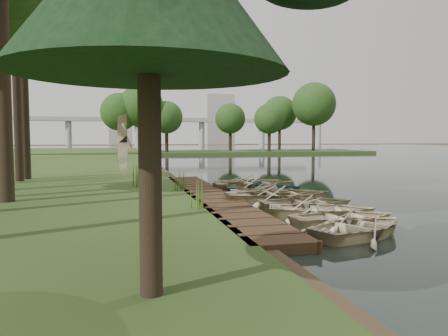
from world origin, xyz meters
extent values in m
plane|color=#3D2F1D|center=(0.00, 0.00, 0.00)|extent=(300.00, 300.00, 0.00)
cube|color=#392716|center=(-1.60, 0.00, 0.15)|extent=(1.60, 16.00, 0.30)
cube|color=#33451E|center=(8.00, 50.00, 0.23)|extent=(50.00, 14.00, 0.45)
cylinder|color=black|center=(-15.33, 50.00, 2.85)|extent=(0.50, 0.50, 4.80)
sphere|color=#274818|center=(-15.33, 50.00, 6.45)|extent=(5.60, 5.60, 5.60)
cylinder|color=black|center=(-8.67, 50.00, 2.85)|extent=(0.50, 0.50, 4.80)
sphere|color=#274818|center=(-8.67, 50.00, 6.45)|extent=(5.60, 5.60, 5.60)
cylinder|color=black|center=(-2.00, 50.00, 2.85)|extent=(0.50, 0.50, 4.80)
sphere|color=#274818|center=(-2.00, 50.00, 6.45)|extent=(5.60, 5.60, 5.60)
cylinder|color=black|center=(4.67, 50.00, 2.85)|extent=(0.50, 0.50, 4.80)
sphere|color=#274818|center=(4.67, 50.00, 6.45)|extent=(5.60, 5.60, 5.60)
cylinder|color=black|center=(11.33, 50.00, 2.85)|extent=(0.50, 0.50, 4.80)
sphere|color=#274818|center=(11.33, 50.00, 6.45)|extent=(5.60, 5.60, 5.60)
cylinder|color=black|center=(18.00, 50.00, 2.85)|extent=(0.50, 0.50, 4.80)
sphere|color=#274818|center=(18.00, 50.00, 6.45)|extent=(5.60, 5.60, 5.60)
cylinder|color=black|center=(24.67, 50.00, 2.85)|extent=(0.50, 0.50, 4.80)
sphere|color=#274818|center=(24.67, 50.00, 6.45)|extent=(5.60, 5.60, 5.60)
cube|color=#A5A5A0|center=(10.00, 120.00, 8.00)|extent=(90.00, 4.00, 1.20)
cylinder|color=#A5A5A0|center=(-20.00, 120.00, 4.00)|extent=(1.80, 1.80, 8.00)
cylinder|color=#A5A5A0|center=(0.00, 120.00, 4.00)|extent=(1.80, 1.80, 8.00)
cylinder|color=#A5A5A0|center=(20.00, 120.00, 4.00)|extent=(1.80, 1.80, 8.00)
cylinder|color=#A5A5A0|center=(40.00, 120.00, 4.00)|extent=(1.80, 1.80, 8.00)
cylinder|color=#A5A5A0|center=(60.00, 120.00, 4.00)|extent=(1.80, 1.80, 8.00)
cube|color=#A5A5A0|center=(30.00, 140.00, 9.00)|extent=(10.00, 8.00, 18.00)
cube|color=#A5A5A0|center=(-5.00, 145.00, 6.00)|extent=(8.00, 8.00, 12.00)
imported|color=beige|center=(0.88, -6.72, 0.37)|extent=(3.70, 3.25, 0.64)
imported|color=beige|center=(1.08, -5.50, 0.37)|extent=(3.14, 2.29, 0.64)
imported|color=beige|center=(1.00, -4.23, 0.39)|extent=(3.82, 3.24, 0.67)
imported|color=beige|center=(1.15, -2.82, 0.39)|extent=(3.39, 2.52, 0.67)
imported|color=beige|center=(0.75, -1.26, 0.46)|extent=(4.12, 3.03, 0.83)
imported|color=beige|center=(0.94, -0.05, 0.41)|extent=(3.87, 3.12, 0.71)
imported|color=teal|center=(1.10, 1.57, 0.39)|extent=(3.62, 2.86, 0.68)
imported|color=beige|center=(1.07, 2.73, 0.45)|extent=(3.94, 2.86, 0.80)
imported|color=beige|center=(1.17, 4.11, 0.40)|extent=(3.64, 2.82, 0.69)
imported|color=beige|center=(-4.72, 7.64, 0.66)|extent=(3.59, 2.65, 0.72)
cylinder|color=black|center=(-8.77, -0.13, 6.54)|extent=(0.49, 0.49, 12.48)
cylinder|color=black|center=(-9.95, 7.42, 4.57)|extent=(0.41, 0.41, 8.54)
ellipsoid|color=#274818|center=(-9.95, 7.42, 8.84)|extent=(4.01, 4.01, 3.41)
cylinder|color=black|center=(-9.86, 8.60, 6.15)|extent=(0.47, 0.47, 11.69)
cylinder|color=black|center=(-4.54, -10.30, 2.09)|extent=(0.32, 0.32, 3.57)
cone|color=#3F661E|center=(-2.60, -3.01, 0.79)|extent=(0.60, 0.60, 0.98)
cone|color=#3F661E|center=(-2.60, 1.65, 0.79)|extent=(0.60, 0.60, 0.98)
cone|color=#3F661E|center=(-4.28, 3.52, 0.80)|extent=(0.60, 0.60, 1.00)
cone|color=#3F661E|center=(-4.16, 4.33, 0.74)|extent=(0.60, 0.60, 0.88)
camera|label=1|loc=(-4.92, -16.38, 2.51)|focal=35.00mm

